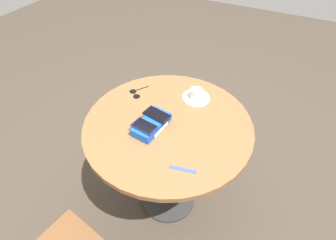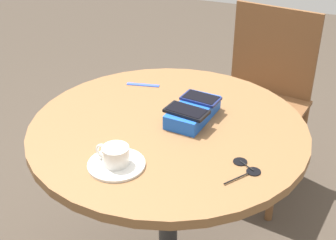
{
  "view_description": "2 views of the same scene",
  "coord_description": "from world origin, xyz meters",
  "px_view_note": "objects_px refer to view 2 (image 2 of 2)",
  "views": [
    {
      "loc": [
        -0.9,
        -0.45,
        1.75
      ],
      "look_at": [
        0.0,
        0.0,
        0.79
      ],
      "focal_mm": 28.0,
      "sensor_mm": 36.0,
      "label": 1
    },
    {
      "loc": [
        1.21,
        0.48,
        1.55
      ],
      "look_at": [
        0.0,
        0.0,
        0.79
      ],
      "focal_mm": 50.0,
      "sensor_mm": 36.0,
      "label": 2
    }
  ],
  "objects_px": {
    "coffee_cup": "(115,155)",
    "chair_near_window": "(259,98)",
    "round_table": "(168,158)",
    "saucer": "(116,164)",
    "phone_navy": "(201,98)",
    "lanyard_strap": "(143,85)",
    "phone_box": "(193,112)",
    "sunglasses": "(246,168)",
    "phone_black": "(187,111)"
  },
  "relations": [
    {
      "from": "coffee_cup",
      "to": "chair_near_window",
      "type": "distance_m",
      "value": 1.19
    },
    {
      "from": "round_table",
      "to": "phone_navy",
      "type": "bearing_deg",
      "value": 150.74
    },
    {
      "from": "round_table",
      "to": "lanyard_strap",
      "type": "bearing_deg",
      "value": -140.61
    },
    {
      "from": "phone_box",
      "to": "saucer",
      "type": "distance_m",
      "value": 0.35
    },
    {
      "from": "phone_box",
      "to": "phone_black",
      "type": "relative_size",
      "value": 1.54
    },
    {
      "from": "round_table",
      "to": "chair_near_window",
      "type": "xyz_separation_m",
      "value": [
        -0.87,
        0.15,
        -0.17
      ]
    },
    {
      "from": "phone_black",
      "to": "saucer",
      "type": "xyz_separation_m",
      "value": [
        0.28,
        -0.11,
        -0.05
      ]
    },
    {
      "from": "phone_navy",
      "to": "lanyard_strap",
      "type": "height_order",
      "value": "phone_navy"
    },
    {
      "from": "phone_navy",
      "to": "phone_black",
      "type": "bearing_deg",
      "value": -7.74
    },
    {
      "from": "phone_black",
      "to": "lanyard_strap",
      "type": "distance_m",
      "value": 0.34
    },
    {
      "from": "round_table",
      "to": "coffee_cup",
      "type": "relative_size",
      "value": 8.61
    },
    {
      "from": "sunglasses",
      "to": "chair_near_window",
      "type": "distance_m",
      "value": 1.06
    },
    {
      "from": "lanyard_strap",
      "to": "round_table",
      "type": "bearing_deg",
      "value": 39.39
    },
    {
      "from": "phone_black",
      "to": "lanyard_strap",
      "type": "height_order",
      "value": "phone_black"
    },
    {
      "from": "coffee_cup",
      "to": "phone_box",
      "type": "bearing_deg",
      "value": 160.67
    },
    {
      "from": "coffee_cup",
      "to": "lanyard_strap",
      "type": "relative_size",
      "value": 0.85
    },
    {
      "from": "phone_navy",
      "to": "lanyard_strap",
      "type": "bearing_deg",
      "value": -113.59
    },
    {
      "from": "saucer",
      "to": "phone_black",
      "type": "bearing_deg",
      "value": 158.73
    },
    {
      "from": "saucer",
      "to": "lanyard_strap",
      "type": "bearing_deg",
      "value": -164.04
    },
    {
      "from": "phone_navy",
      "to": "lanyard_strap",
      "type": "xyz_separation_m",
      "value": [
        -0.12,
        -0.27,
        -0.05
      ]
    },
    {
      "from": "round_table",
      "to": "saucer",
      "type": "distance_m",
      "value": 0.3
    },
    {
      "from": "chair_near_window",
      "to": "phone_black",
      "type": "bearing_deg",
      "value": -6.06
    },
    {
      "from": "coffee_cup",
      "to": "round_table",
      "type": "bearing_deg",
      "value": 167.67
    },
    {
      "from": "saucer",
      "to": "sunglasses",
      "type": "distance_m",
      "value": 0.37
    },
    {
      "from": "lanyard_strap",
      "to": "chair_near_window",
      "type": "height_order",
      "value": "chair_near_window"
    },
    {
      "from": "phone_navy",
      "to": "chair_near_window",
      "type": "bearing_deg",
      "value": 174.17
    },
    {
      "from": "phone_navy",
      "to": "saucer",
      "type": "distance_m",
      "value": 0.41
    },
    {
      "from": "coffee_cup",
      "to": "chair_near_window",
      "type": "xyz_separation_m",
      "value": [
        -1.13,
        0.2,
        -0.33
      ]
    },
    {
      "from": "phone_navy",
      "to": "saucer",
      "type": "bearing_deg",
      "value": -17.82
    },
    {
      "from": "round_table",
      "to": "lanyard_strap",
      "type": "height_order",
      "value": "lanyard_strap"
    },
    {
      "from": "round_table",
      "to": "phone_box",
      "type": "relative_size",
      "value": 3.99
    },
    {
      "from": "phone_box",
      "to": "phone_black",
      "type": "distance_m",
      "value": 0.06
    },
    {
      "from": "phone_box",
      "to": "lanyard_strap",
      "type": "relative_size",
      "value": 1.83
    },
    {
      "from": "saucer",
      "to": "chair_near_window",
      "type": "xyz_separation_m",
      "value": [
        -1.13,
        0.2,
        -0.3
      ]
    },
    {
      "from": "chair_near_window",
      "to": "saucer",
      "type": "bearing_deg",
      "value": -10.04
    },
    {
      "from": "phone_box",
      "to": "saucer",
      "type": "height_order",
      "value": "phone_box"
    },
    {
      "from": "phone_black",
      "to": "sunglasses",
      "type": "height_order",
      "value": "phone_black"
    },
    {
      "from": "phone_navy",
      "to": "lanyard_strap",
      "type": "distance_m",
      "value": 0.3
    },
    {
      "from": "lanyard_strap",
      "to": "sunglasses",
      "type": "xyz_separation_m",
      "value": [
        0.38,
        0.49,
        0.0
      ]
    },
    {
      "from": "phone_black",
      "to": "coffee_cup",
      "type": "height_order",
      "value": "coffee_cup"
    },
    {
      "from": "round_table",
      "to": "chair_near_window",
      "type": "bearing_deg",
      "value": 170.48
    },
    {
      "from": "phone_box",
      "to": "lanyard_strap",
      "type": "height_order",
      "value": "phone_box"
    },
    {
      "from": "phone_black",
      "to": "lanyard_strap",
      "type": "relative_size",
      "value": 1.18
    },
    {
      "from": "phone_box",
      "to": "phone_navy",
      "type": "height_order",
      "value": "phone_navy"
    },
    {
      "from": "phone_box",
      "to": "coffee_cup",
      "type": "distance_m",
      "value": 0.35
    },
    {
      "from": "coffee_cup",
      "to": "chair_near_window",
      "type": "height_order",
      "value": "chair_near_window"
    },
    {
      "from": "chair_near_window",
      "to": "phone_box",
      "type": "bearing_deg",
      "value": -6.14
    },
    {
      "from": "sunglasses",
      "to": "phone_box",
      "type": "bearing_deg",
      "value": -132.5
    },
    {
      "from": "phone_box",
      "to": "phone_navy",
      "type": "distance_m",
      "value": 0.06
    },
    {
      "from": "phone_box",
      "to": "sunglasses",
      "type": "xyz_separation_m",
      "value": [
        0.21,
        0.23,
        -0.02
      ]
    }
  ]
}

